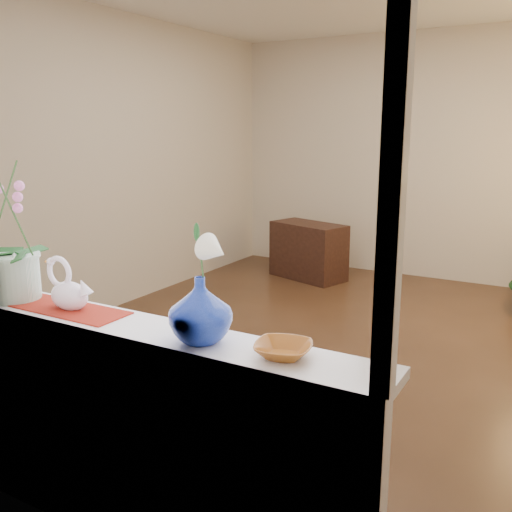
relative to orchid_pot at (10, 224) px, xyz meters
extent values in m
plane|color=#362216|center=(0.62, 2.38, -1.26)|extent=(5.00, 5.00, 0.00)
cube|color=beige|center=(0.62, 4.88, 0.09)|extent=(4.50, 0.10, 2.70)
cube|color=beige|center=(0.62, -0.12, 0.09)|extent=(4.50, 0.10, 2.70)
cube|color=beige|center=(-1.63, 2.38, 0.09)|extent=(0.10, 5.00, 2.70)
cube|color=white|center=(0.62, -0.08, -0.82)|extent=(2.20, 0.08, 0.88)
cube|color=white|center=(0.62, 0.01, -0.36)|extent=(2.20, 0.26, 0.04)
cube|color=maroon|center=(0.24, 0.01, -0.34)|extent=(0.70, 0.20, 0.01)
imported|color=navy|center=(1.01, -0.01, -0.20)|extent=(0.33, 0.33, 0.27)
sphere|color=white|center=(1.03, -0.01, -0.31)|extent=(0.08, 0.08, 0.07)
imported|color=#915019|center=(1.33, 0.01, -0.32)|extent=(0.20, 0.20, 0.04)
cube|color=black|center=(-0.49, 4.17, -0.95)|extent=(0.93, 0.65, 0.63)
camera|label=1|loc=(2.13, -1.58, 0.40)|focal=40.00mm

